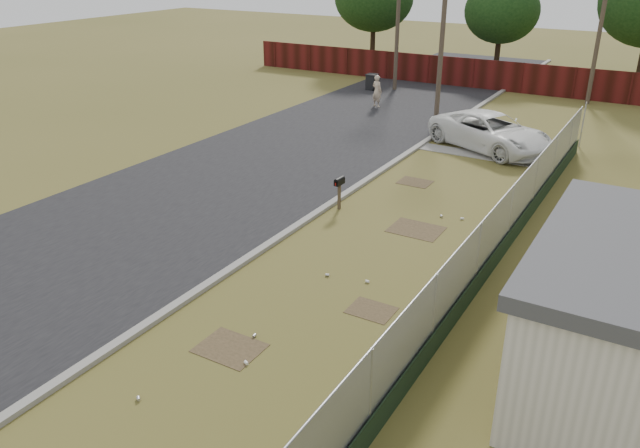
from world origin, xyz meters
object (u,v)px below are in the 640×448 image
Objects in this scene: mailbox at (339,184)px; pedestrian at (377,91)px; pickup_truck at (491,132)px; trash_bin at (372,82)px.

pedestrian is (-5.38, 14.05, -0.02)m from mailbox.
pickup_truck reaches higher than trash_bin.
pickup_truck is 9.09m from pedestrian.
pedestrian is at bearing 84.01° from pickup_truck.
mailbox is 0.65× the size of pedestrian.
mailbox is at bearing -67.04° from trash_bin.
pedestrian reaches higher than mailbox.
pickup_truck is at bearing 164.81° from pedestrian.
trash_bin is at bearing -44.14° from pedestrian.
pedestrian is (-7.76, 4.73, 0.09)m from pickup_truck.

